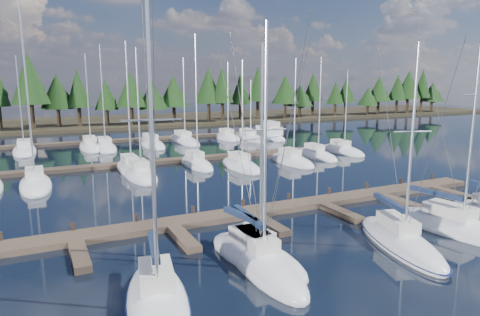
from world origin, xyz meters
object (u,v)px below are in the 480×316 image
front_sailboat_1 (157,301)px  front_sailboat_3 (256,256)px  motor_yacht_right (269,135)px  front_sailboat_5 (455,227)px  front_sailboat_2 (260,260)px  front_sailboat_4 (400,241)px  main_dock (253,215)px

front_sailboat_1 → front_sailboat_3: front_sailboat_1 is taller
motor_yacht_right → front_sailboat_5: bearing=-104.1°
front_sailboat_2 → front_sailboat_4: 8.89m
front_sailboat_2 → motor_yacht_right: front_sailboat_2 is taller
front_sailboat_3 → motor_yacht_right: front_sailboat_3 is taller
front_sailboat_2 → motor_yacht_right: 49.72m
front_sailboat_1 → front_sailboat_2: 6.28m
front_sailboat_5 → front_sailboat_1: bearing=-177.6°
front_sailboat_1 → front_sailboat_5: bearing=2.4°
front_sailboat_3 → front_sailboat_4: size_ratio=0.98×
main_dock → front_sailboat_4: (5.38, -8.55, 0.08)m
front_sailboat_5 → front_sailboat_2: bearing=176.1°
main_dock → front_sailboat_1: 13.12m
front_sailboat_1 → front_sailboat_3: (6.12, 2.43, -0.01)m
main_dock → front_sailboat_5: size_ratio=2.73×
front_sailboat_4 → front_sailboat_5: 5.13m
front_sailboat_1 → front_sailboat_4: 14.84m
main_dock → front_sailboat_3: size_ratio=3.56×
front_sailboat_3 → front_sailboat_4: (8.71, -1.88, -0.01)m
front_sailboat_4 → front_sailboat_3: bearing=167.8°
main_dock → front_sailboat_1: front_sailboat_1 is taller
front_sailboat_2 → motor_yacht_right: bearing=59.8°
front_sailboat_2 → front_sailboat_3: 0.66m
main_dock → front_sailboat_4: size_ratio=3.50×
main_dock → front_sailboat_5: 13.37m
front_sailboat_1 → front_sailboat_4: bearing=2.1°
main_dock → front_sailboat_5: bearing=-38.2°
main_dock → front_sailboat_3: front_sailboat_3 is taller
front_sailboat_1 → front_sailboat_5: front_sailboat_5 is taller
front_sailboat_5 → motor_yacht_right: front_sailboat_5 is taller
front_sailboat_1 → front_sailboat_2: bearing=16.4°
front_sailboat_4 → motor_yacht_right: bearing=69.9°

